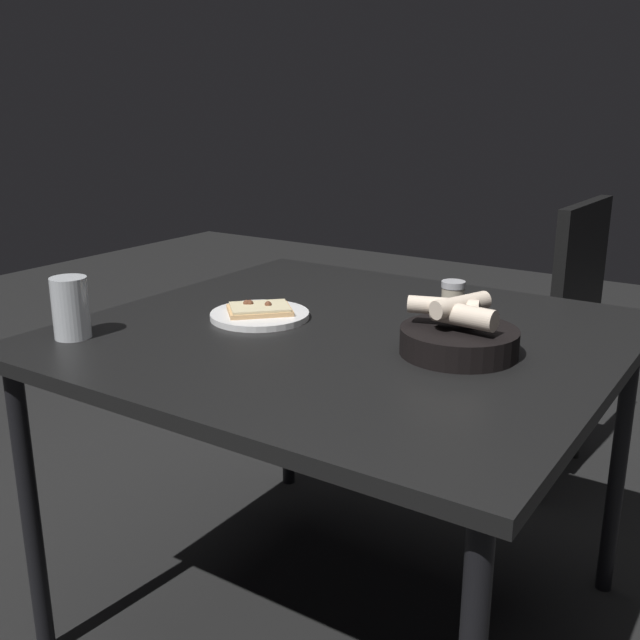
% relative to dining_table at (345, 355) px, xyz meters
% --- Properties ---
extents(ground, '(8.00, 8.00, 0.00)m').
position_rel_dining_table_xyz_m(ground, '(0.00, 0.00, -0.68)').
color(ground, black).
extents(dining_table, '(1.07, 1.13, 0.74)m').
position_rel_dining_table_xyz_m(dining_table, '(0.00, 0.00, 0.00)').
color(dining_table, black).
rests_on(dining_table, ground).
extents(pizza_plate, '(0.23, 0.23, 0.04)m').
position_rel_dining_table_xyz_m(pizza_plate, '(-0.03, 0.21, 0.07)').
color(pizza_plate, white).
rests_on(pizza_plate, dining_table).
extents(bread_basket, '(0.23, 0.23, 0.11)m').
position_rel_dining_table_xyz_m(bread_basket, '(-0.01, -0.27, 0.09)').
color(bread_basket, black).
rests_on(bread_basket, dining_table).
extents(beer_glass, '(0.08, 0.08, 0.13)m').
position_rel_dining_table_xyz_m(beer_glass, '(-0.36, 0.45, 0.12)').
color(beer_glass, silver).
rests_on(beer_glass, dining_table).
extents(pepper_shaker, '(0.06, 0.06, 0.08)m').
position_rel_dining_table_xyz_m(pepper_shaker, '(0.25, -0.14, 0.09)').
color(pepper_shaker, '#BFB299').
rests_on(pepper_shaker, dining_table).
extents(chair_near, '(0.46, 0.46, 0.92)m').
position_rel_dining_table_xyz_m(chair_near, '(0.99, -0.13, -0.16)').
color(chair_near, black).
rests_on(chair_near, ground).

